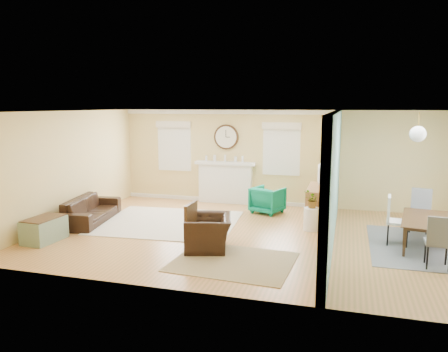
{
  "coord_description": "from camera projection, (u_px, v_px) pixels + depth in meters",
  "views": [
    {
      "loc": [
        1.78,
        -8.72,
        2.73
      ],
      "look_at": [
        -0.8,
        0.3,
        1.2
      ],
      "focal_mm": 35.0,
      "sensor_mm": 36.0,
      "label": 1
    }
  ],
  "objects": [
    {
      "name": "floor",
      "position": [
        257.0,
        236.0,
        9.19
      ],
      "size": [
        9.0,
        9.0,
        0.0
      ],
      "primitive_type": "plane",
      "color": "#A9793E",
      "rests_on": "ground"
    },
    {
      "name": "rug_cream",
      "position": [
        169.0,
        222.0,
        10.23
      ],
      "size": [
        3.31,
        2.93,
        0.02
      ],
      "primitive_type": "cube",
      "rotation": [
        0.0,
        0.0,
        0.07
      ],
      "color": "beige",
      "rests_on": "floor"
    },
    {
      "name": "fireplace",
      "position": [
        225.0,
        182.0,
        12.24
      ],
      "size": [
        1.7,
        0.3,
        1.17
      ],
      "color": "white",
      "rests_on": "ground"
    },
    {
      "name": "window_left",
      "position": [
        174.0,
        143.0,
        12.56
      ],
      "size": [
        1.05,
        0.13,
        1.42
      ],
      "color": "white",
      "rests_on": "wall_back"
    },
    {
      "name": "pendant",
      "position": [
        418.0,
        134.0,
        8.02
      ],
      "size": [
        0.3,
        0.3,
        0.55
      ],
      "color": "gold",
      "rests_on": "ceiling"
    },
    {
      "name": "trunk",
      "position": [
        44.0,
        229.0,
        8.81
      ],
      "size": [
        0.57,
        0.88,
        0.49
      ],
      "color": "gray",
      "rests_on": "floor"
    },
    {
      "name": "dining_chair_n",
      "position": [
        420.0,
        207.0,
        9.39
      ],
      "size": [
        0.5,
        0.5,
        0.94
      ],
      "color": "slate",
      "rests_on": "floor"
    },
    {
      "name": "rug_jute",
      "position": [
        233.0,
        262.0,
        7.67
      ],
      "size": [
        2.16,
        1.81,
        0.01
      ],
      "primitive_type": "cube",
      "rotation": [
        0.0,
        0.0,
        -0.06
      ],
      "color": "tan",
      "rests_on": "floor"
    },
    {
      "name": "credenza",
      "position": [
        318.0,
        203.0,
        10.46
      ],
      "size": [
        0.49,
        1.45,
        0.8
      ],
      "color": "olive",
      "rests_on": "floor"
    },
    {
      "name": "window_right",
      "position": [
        282.0,
        145.0,
        11.72
      ],
      "size": [
        1.05,
        0.13,
        1.42
      ],
      "color": "white",
      "rests_on": "wall_back"
    },
    {
      "name": "garden_stool",
      "position": [
        311.0,
        219.0,
        9.58
      ],
      "size": [
        0.34,
        0.34,
        0.5
      ],
      "primitive_type": "cylinder",
      "color": "white",
      "rests_on": "floor"
    },
    {
      "name": "wall_clock",
      "position": [
        226.0,
        137.0,
        12.12
      ],
      "size": [
        0.7,
        0.07,
        0.7
      ],
      "color": "#4B301A",
      "rests_on": "wall_back"
    },
    {
      "name": "tv",
      "position": [
        318.0,
        174.0,
        10.35
      ],
      "size": [
        0.23,
        1.05,
        0.6
      ],
      "primitive_type": "imported",
      "rotation": [
        0.0,
        0.0,
        1.66
      ],
      "color": "black",
      "rests_on": "credenza"
    },
    {
      "name": "partition",
      "position": [
        333.0,
        174.0,
        8.83
      ],
      "size": [
        0.17,
        6.0,
        2.6
      ],
      "color": "#E7C573",
      "rests_on": "ground"
    },
    {
      "name": "potted_plant",
      "position": [
        312.0,
        200.0,
        9.5
      ],
      "size": [
        0.43,
        0.44,
        0.38
      ],
      "primitive_type": "imported",
      "rotation": [
        0.0,
        0.0,
        4.17
      ],
      "color": "#337F33",
      "rests_on": "garden_stool"
    },
    {
      "name": "sofa",
      "position": [
        91.0,
        210.0,
        10.27
      ],
      "size": [
        1.09,
        2.09,
        0.58
      ],
      "primitive_type": "imported",
      "rotation": [
        0.0,
        0.0,
        1.74
      ],
      "color": "black",
      "rests_on": "floor"
    },
    {
      "name": "dining_table",
      "position": [
        429.0,
        233.0,
        8.38
      ],
      "size": [
        1.15,
        1.76,
        0.58
      ],
      "primitive_type": "imported",
      "rotation": [
        0.0,
        0.0,
        1.42
      ],
      "color": "#4B301A",
      "rests_on": "floor"
    },
    {
      "name": "wall_back",
      "position": [
        280.0,
        158.0,
        11.83
      ],
      "size": [
        9.0,
        0.02,
        2.6
      ],
      "primitive_type": "cube",
      "color": "#E7C573",
      "rests_on": "ground"
    },
    {
      "name": "dining_chair_s",
      "position": [
        438.0,
        237.0,
        7.32
      ],
      "size": [
        0.43,
        0.43,
        0.93
      ],
      "color": "slate",
      "rests_on": "floor"
    },
    {
      "name": "dining_chair_w",
      "position": [
        398.0,
        217.0,
        8.54
      ],
      "size": [
        0.47,
        0.47,
        0.97
      ],
      "color": "white",
      "rests_on": "floor"
    },
    {
      "name": "wall_left",
      "position": [
        69.0,
        167.0,
        10.21
      ],
      "size": [
        0.02,
        6.0,
        2.6
      ],
      "primitive_type": "cube",
      "color": "#E7C573",
      "rests_on": "ground"
    },
    {
      "name": "rug_grey",
      "position": [
        428.0,
        248.0,
        8.43
      ],
      "size": [
        2.17,
        2.71,
        0.01
      ],
      "primitive_type": "cube",
      "color": "slate",
      "rests_on": "floor"
    },
    {
      "name": "ceiling",
      "position": [
        258.0,
        111.0,
        8.78
      ],
      "size": [
        9.0,
        6.0,
        0.02
      ],
      "primitive_type": "cube",
      "color": "white",
      "rests_on": "wall_back"
    },
    {
      "name": "wall_front",
      "position": [
        214.0,
        208.0,
        6.14
      ],
      "size": [
        9.0,
        0.02,
        2.6
      ],
      "primitive_type": "cube",
      "color": "#E7C573",
      "rests_on": "ground"
    },
    {
      "name": "eames_chair",
      "position": [
        208.0,
        232.0,
        8.34
      ],
      "size": [
        1.1,
        1.19,
        0.64
      ],
      "primitive_type": "imported",
      "rotation": [
        0.0,
        0.0,
        -1.29
      ],
      "color": "black",
      "rests_on": "floor"
    },
    {
      "name": "green_chair",
      "position": [
        268.0,
        200.0,
        11.13
      ],
      "size": [
        0.93,
        0.94,
        0.67
      ],
      "primitive_type": "imported",
      "rotation": [
        0.0,
        0.0,
        2.78
      ],
      "color": "#00724F",
      "rests_on": "floor"
    }
  ]
}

